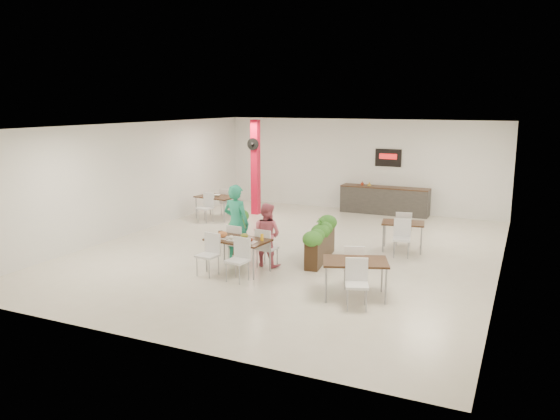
{
  "coord_description": "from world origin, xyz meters",
  "views": [
    {
      "loc": [
        5.4,
        -12.54,
        3.77
      ],
      "look_at": [
        -0.22,
        -0.29,
        1.1
      ],
      "focal_mm": 35.0,
      "sensor_mm": 36.0,
      "label": 1
    }
  ],
  "objects_px": {
    "diner_man": "(236,223)",
    "side_table_b": "(403,227)",
    "service_counter": "(384,200)",
    "red_column": "(255,166)",
    "side_table_a": "(217,199)",
    "diner_woman": "(267,235)",
    "main_table": "(237,244)",
    "planter_right": "(320,240)",
    "planter_left": "(239,228)",
    "side_table_c": "(355,266)"
  },
  "relations": [
    {
      "from": "side_table_a",
      "to": "side_table_c",
      "type": "xyz_separation_m",
      "value": [
        6.3,
        -5.26,
        -0.01
      ]
    },
    {
      "from": "planter_left",
      "to": "diner_man",
      "type": "bearing_deg",
      "value": -63.25
    },
    {
      "from": "diner_man",
      "to": "planter_right",
      "type": "relative_size",
      "value": 0.95
    },
    {
      "from": "red_column",
      "to": "service_counter",
      "type": "bearing_deg",
      "value": 25.0
    },
    {
      "from": "planter_left",
      "to": "side_table_a",
      "type": "relative_size",
      "value": 1.04
    },
    {
      "from": "diner_woman",
      "to": "planter_left",
      "type": "bearing_deg",
      "value": -35.47
    },
    {
      "from": "service_counter",
      "to": "diner_man",
      "type": "relative_size",
      "value": 1.6
    },
    {
      "from": "main_table",
      "to": "side_table_b",
      "type": "relative_size",
      "value": 1.04
    },
    {
      "from": "service_counter",
      "to": "diner_man",
      "type": "height_order",
      "value": "service_counter"
    },
    {
      "from": "red_column",
      "to": "main_table",
      "type": "distance_m",
      "value": 6.54
    },
    {
      "from": "main_table",
      "to": "side_table_b",
      "type": "xyz_separation_m",
      "value": [
        3.01,
        3.3,
        -0.02
      ]
    },
    {
      "from": "side_table_b",
      "to": "side_table_a",
      "type": "bearing_deg",
      "value": 157.65
    },
    {
      "from": "diner_woman",
      "to": "side_table_b",
      "type": "distance_m",
      "value": 3.72
    },
    {
      "from": "diner_man",
      "to": "diner_woman",
      "type": "relative_size",
      "value": 1.26
    },
    {
      "from": "side_table_a",
      "to": "planter_left",
      "type": "bearing_deg",
      "value": -42.47
    },
    {
      "from": "service_counter",
      "to": "side_table_b",
      "type": "height_order",
      "value": "service_counter"
    },
    {
      "from": "side_table_a",
      "to": "diner_man",
      "type": "bearing_deg",
      "value": -46.23
    },
    {
      "from": "diner_man",
      "to": "planter_left",
      "type": "distance_m",
      "value": 1.49
    },
    {
      "from": "service_counter",
      "to": "planter_right",
      "type": "bearing_deg",
      "value": -90.21
    },
    {
      "from": "service_counter",
      "to": "diner_woman",
      "type": "relative_size",
      "value": 2.01
    },
    {
      "from": "diner_man",
      "to": "planter_left",
      "type": "relative_size",
      "value": 1.09
    },
    {
      "from": "diner_man",
      "to": "side_table_b",
      "type": "xyz_separation_m",
      "value": [
        3.4,
        2.65,
        -0.32
      ]
    },
    {
      "from": "side_table_a",
      "to": "side_table_c",
      "type": "distance_m",
      "value": 8.21
    },
    {
      "from": "main_table",
      "to": "diner_woman",
      "type": "distance_m",
      "value": 0.78
    },
    {
      "from": "red_column",
      "to": "side_table_b",
      "type": "distance_m",
      "value": 6.26
    },
    {
      "from": "red_column",
      "to": "diner_woman",
      "type": "xyz_separation_m",
      "value": [
        2.98,
        -5.27,
        -0.9
      ]
    },
    {
      "from": "diner_woman",
      "to": "side_table_b",
      "type": "xyz_separation_m",
      "value": [
        2.6,
        2.65,
        -0.13
      ]
    },
    {
      "from": "red_column",
      "to": "planter_right",
      "type": "height_order",
      "value": "red_column"
    },
    {
      "from": "service_counter",
      "to": "diner_man",
      "type": "xyz_separation_m",
      "value": [
        -1.81,
        -7.13,
        0.45
      ]
    },
    {
      "from": "diner_woman",
      "to": "side_table_c",
      "type": "xyz_separation_m",
      "value": [
        2.5,
        -1.19,
        -0.12
      ]
    },
    {
      "from": "side_table_a",
      "to": "side_table_b",
      "type": "xyz_separation_m",
      "value": [
        6.41,
        -1.42,
        -0.02
      ]
    },
    {
      "from": "red_column",
      "to": "side_table_a",
      "type": "distance_m",
      "value": 1.76
    },
    {
      "from": "main_table",
      "to": "diner_man",
      "type": "distance_m",
      "value": 0.82
    },
    {
      "from": "planter_left",
      "to": "side_table_b",
      "type": "height_order",
      "value": "planter_left"
    },
    {
      "from": "main_table",
      "to": "planter_left",
      "type": "height_order",
      "value": "planter_left"
    },
    {
      "from": "planter_right",
      "to": "side_table_a",
      "type": "distance_m",
      "value": 5.73
    },
    {
      "from": "side_table_b",
      "to": "red_column",
      "type": "bearing_deg",
      "value": 145.05
    },
    {
      "from": "planter_left",
      "to": "side_table_c",
      "type": "xyz_separation_m",
      "value": [
        3.95,
        -2.46,
        0.13
      ]
    },
    {
      "from": "planter_left",
      "to": "red_column",
      "type": "bearing_deg",
      "value": 111.11
    },
    {
      "from": "service_counter",
      "to": "diner_man",
      "type": "bearing_deg",
      "value": -104.27
    },
    {
      "from": "main_table",
      "to": "planter_right",
      "type": "relative_size",
      "value": 0.88
    },
    {
      "from": "diner_woman",
      "to": "planter_left",
      "type": "distance_m",
      "value": 1.94
    },
    {
      "from": "service_counter",
      "to": "side_table_a",
      "type": "distance_m",
      "value": 5.71
    },
    {
      "from": "diner_woman",
      "to": "planter_right",
      "type": "xyz_separation_m",
      "value": [
        0.99,
        0.93,
        -0.24
      ]
    },
    {
      "from": "service_counter",
      "to": "planter_right",
      "type": "distance_m",
      "value": 6.2
    },
    {
      "from": "diner_man",
      "to": "side_table_b",
      "type": "relative_size",
      "value": 1.12
    },
    {
      "from": "side_table_a",
      "to": "side_table_b",
      "type": "height_order",
      "value": "same"
    },
    {
      "from": "planter_right",
      "to": "side_table_a",
      "type": "bearing_deg",
      "value": 146.74
    },
    {
      "from": "main_table",
      "to": "diner_woman",
      "type": "relative_size",
      "value": 1.17
    },
    {
      "from": "red_column",
      "to": "service_counter",
      "type": "xyz_separation_m",
      "value": [
        4.0,
        1.86,
        -1.15
      ]
    }
  ]
}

